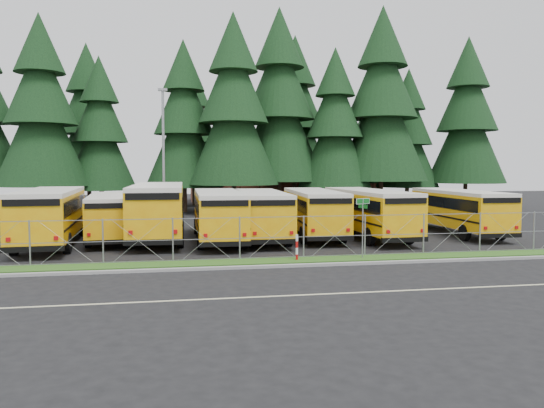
{
  "coord_description": "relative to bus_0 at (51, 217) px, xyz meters",
  "views": [
    {
      "loc": [
        -6.82,
        -24.87,
        4.25
      ],
      "look_at": [
        -1.6,
        4.0,
        2.2
      ],
      "focal_mm": 35.0,
      "sensor_mm": 36.0,
      "label": 1
    }
  ],
  "objects": [
    {
      "name": "bus_5",
      "position": [
        14.93,
        0.98,
        -0.1
      ],
      "size": [
        3.29,
        10.97,
        2.84
      ],
      "primitive_type": null,
      "rotation": [
        0.0,
        0.0,
        -0.07
      ],
      "color": "orange",
      "rests_on": "ground"
    },
    {
      "name": "curb",
      "position": [
        13.54,
        -8.6,
        -1.46
      ],
      "size": [
        50.0,
        0.25,
        0.12
      ],
      "primitive_type": "cube",
      "color": "gray",
      "rests_on": "ground"
    },
    {
      "name": "grass_verge",
      "position": [
        13.54,
        -7.2,
        -1.49
      ],
      "size": [
        50.0,
        1.4,
        0.06
      ],
      "primitive_type": "cube",
      "color": "#1F4F16",
      "rests_on": "ground"
    },
    {
      "name": "bus_3",
      "position": [
        9.06,
        -0.05,
        -0.08
      ],
      "size": [
        2.71,
        10.97,
        2.87
      ],
      "primitive_type": null,
      "rotation": [
        0.0,
        0.0,
        -0.01
      ],
      "color": "orange",
      "rests_on": "ground"
    },
    {
      "name": "bus_4",
      "position": [
        11.62,
        0.33,
        -0.11
      ],
      "size": [
        2.94,
        10.85,
        2.82
      ],
      "primitive_type": null,
      "rotation": [
        0.0,
        0.0,
        -0.04
      ],
      "color": "orange",
      "rests_on": "ground"
    },
    {
      "name": "bus_1",
      "position": [
        2.91,
        1.56,
        -0.2
      ],
      "size": [
        3.21,
        10.25,
        2.65
      ],
      "primitive_type": null,
      "rotation": [
        0.0,
        0.0,
        0.08
      ],
      "color": "orange",
      "rests_on": "ground"
    },
    {
      "name": "conifer_4",
      "position": [
        11.88,
        17.58,
        7.54
      ],
      "size": [
        8.19,
        8.19,
        18.11
      ],
      "primitive_type": null,
      "color": "black",
      "rests_on": "ground"
    },
    {
      "name": "conifer_2",
      "position": [
        -0.17,
        21.09,
        5.73
      ],
      "size": [
        6.55,
        6.55,
        14.49
      ],
      "primitive_type": null,
      "color": "black",
      "rests_on": "ground"
    },
    {
      "name": "conifer_5",
      "position": [
        16.65,
        20.56,
        8.29
      ],
      "size": [
        8.87,
        8.87,
        19.62
      ],
      "primitive_type": null,
      "color": "black",
      "rests_on": "ground"
    },
    {
      "name": "conifer_12",
      "position": [
        19.63,
        26.85,
        7.78
      ],
      "size": [
        8.41,
        8.41,
        18.59
      ],
      "primitive_type": null,
      "color": "black",
      "rests_on": "ground"
    },
    {
      "name": "bus_6",
      "position": [
        17.98,
        -0.15,
        -0.08
      ],
      "size": [
        3.02,
        11.1,
        2.89
      ],
      "primitive_type": null,
      "rotation": [
        0.0,
        0.0,
        0.04
      ],
      "color": "orange",
      "rests_on": "ground"
    },
    {
      "name": "light_standard",
      "position": [
        5.79,
        10.73,
        3.98
      ],
      "size": [
        0.7,
        0.35,
        10.14
      ],
      "color": "gray",
      "rests_on": "ground"
    },
    {
      "name": "conifer_3",
      "position": [
        7.5,
        20.29,
        6.54
      ],
      "size": [
        7.29,
        7.29,
        16.11
      ],
      "primitive_type": null,
      "color": "black",
      "rests_on": "ground"
    },
    {
      "name": "ground",
      "position": [
        13.54,
        -5.5,
        -1.52
      ],
      "size": [
        120.0,
        120.0,
        0.0
      ],
      "primitive_type": "plane",
      "color": "black",
      "rests_on": "ground"
    },
    {
      "name": "conifer_13",
      "position": [
        29.06,
        25.76,
        7.07
      ],
      "size": [
        7.76,
        7.76,
        17.17
      ],
      "primitive_type": null,
      "color": "black",
      "rests_on": "ground"
    },
    {
      "name": "bus_east",
      "position": [
        24.19,
        0.44,
        -0.12
      ],
      "size": [
        2.8,
        10.71,
        2.79
      ],
      "primitive_type": null,
      "rotation": [
        0.0,
        0.0,
        -0.03
      ],
      "color": "orange",
      "rests_on": "ground"
    },
    {
      "name": "conifer_7",
      "position": [
        26.51,
        18.91,
        8.38
      ],
      "size": [
        8.95,
        8.95,
        19.79
      ],
      "primitive_type": null,
      "color": "black",
      "rests_on": "ground"
    },
    {
      "name": "brick_building",
      "position": [
        19.54,
        34.5,
        1.48
      ],
      "size": [
        22.0,
        10.0,
        6.0
      ],
      "primitive_type": "cube",
      "color": "brown",
      "rests_on": "ground"
    },
    {
      "name": "bus_0",
      "position": [
        0.0,
        0.0,
        0.0
      ],
      "size": [
        3.49,
        11.74,
        3.04
      ],
      "primitive_type": null,
      "rotation": [
        0.0,
        0.0,
        0.07
      ],
      "color": "orange",
      "rests_on": "ground"
    },
    {
      "name": "chainlink_fence",
      "position": [
        13.54,
        -6.5,
        -0.52
      ],
      "size": [
        44.0,
        0.1,
        2.0
      ],
      "primitive_type": null,
      "color": "gray",
      "rests_on": "ground"
    },
    {
      "name": "conifer_10",
      "position": [
        -2.08,
        26.34,
        6.87
      ],
      "size": [
        7.58,
        7.58,
        16.77
      ],
      "primitive_type": null,
      "color": "black",
      "rests_on": "ground"
    },
    {
      "name": "striped_bollard",
      "position": [
        12.06,
        -7.19,
        -0.92
      ],
      "size": [
        0.11,
        0.11,
        1.2
      ],
      "primitive_type": "cylinder",
      "color": "#B20C0C",
      "rests_on": "ground"
    },
    {
      "name": "conifer_11",
      "position": [
        8.66,
        28.85,
        6.15
      ],
      "size": [
        6.93,
        6.93,
        15.34
      ],
      "primitive_type": null,
      "color": "black",
      "rests_on": "ground"
    },
    {
      "name": "conifer_6",
      "position": [
        21.67,
        18.59,
        6.27
      ],
      "size": [
        7.04,
        7.04,
        15.57
      ],
      "primitive_type": null,
      "color": "black",
      "rests_on": "ground"
    },
    {
      "name": "bus_2",
      "position": [
        5.67,
        1.34,
        0.1
      ],
      "size": [
        3.09,
        12.39,
        3.24
      ],
      "primitive_type": null,
      "rotation": [
        0.0,
        0.0,
        -0.01
      ],
      "color": "orange",
      "rests_on": "ground"
    },
    {
      "name": "conifer_1",
      "position": [
        -4.76,
        18.85,
        7.25
      ],
      "size": [
        7.93,
        7.93,
        17.54
      ],
      "primitive_type": null,
      "color": "black",
      "rests_on": "ground"
    },
    {
      "name": "road_lane_line",
      "position": [
        13.54,
        -13.5,
        -1.51
      ],
      "size": [
        50.0,
        0.12,
        0.01
      ],
      "primitive_type": "cube",
      "color": "beige",
      "rests_on": "ground"
    },
    {
      "name": "conifer_9",
      "position": [
        36.47,
        20.47,
        7.31
      ],
      "size": [
        7.98,
        7.98,
        17.66
      ],
      "primitive_type": null,
      "color": "black",
      "rests_on": "ground"
    },
    {
      "name": "street_sign",
      "position": [
        15.17,
        -7.18,
        0.52
      ],
      "size": [
        0.77,
        0.51,
        2.81
      ],
      "color": "gray",
      "rests_on": "ground"
    },
    {
      "name": "conifer_8",
      "position": [
        30.75,
        22.19,
        5.75
      ],
      "size": [
        6.57,
        6.57,
        14.53
      ],
      "primitive_type": null,
      "color": "black",
      "rests_on": "ground"
    }
  ]
}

